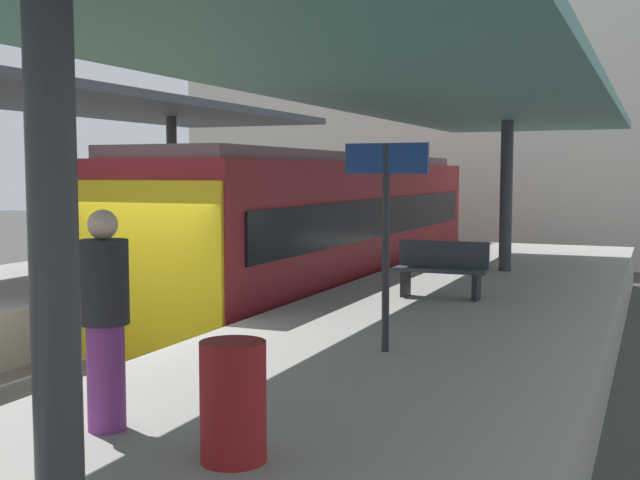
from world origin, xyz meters
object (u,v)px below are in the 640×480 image
object	(u,v)px
platform_bench	(442,267)
passenger_near_bench	(105,317)
commuter_train	(324,228)
litter_bin	(233,401)
platform_sign	(386,199)

from	to	relation	value
platform_bench	passenger_near_bench	bearing A→B (deg)	-95.69
platform_bench	passenger_near_bench	size ratio (longest dim) A/B	0.86
commuter_train	litter_bin	distance (m)	11.78
platform_sign	litter_bin	world-z (taller)	platform_sign
commuter_train	litter_bin	bearing A→B (deg)	-70.34
platform_bench	passenger_near_bench	distance (m)	7.20
commuter_train	litter_bin	world-z (taller)	commuter_train
commuter_train	platform_sign	size ratio (longest dim) A/B	6.01
platform_sign	passenger_near_bench	world-z (taller)	platform_sign
platform_bench	litter_bin	distance (m)	7.37
commuter_train	litter_bin	xyz separation A→B (m)	(3.96, -11.09, -0.33)
platform_sign	platform_bench	bearing A→B (deg)	95.44
platform_bench	platform_sign	size ratio (longest dim) A/B	0.63
commuter_train	platform_bench	xyz separation A→B (m)	(3.50, -3.74, -0.26)
platform_bench	litter_bin	world-z (taller)	platform_bench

